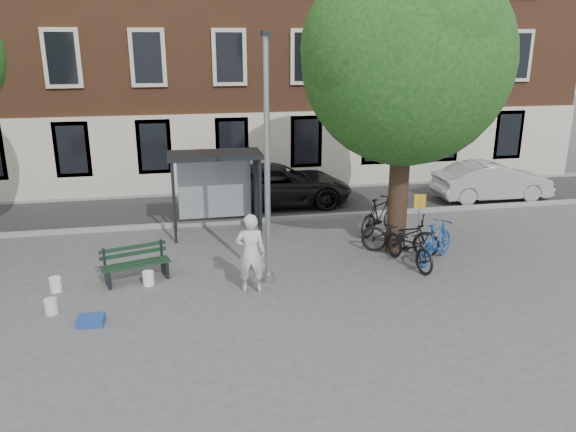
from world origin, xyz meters
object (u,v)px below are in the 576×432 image
(bike_b, at_px, (436,241))
(bike_d, at_px, (380,215))
(car_dark, at_px, (278,185))
(notice_sign, at_px, (419,212))
(car_silver, at_px, (492,181))
(bench, at_px, (136,265))
(painter, at_px, (251,253))
(bus_shelter, at_px, (228,174))
(lamppost, at_px, (267,176))
(bike_a, at_px, (400,235))
(bike_c, at_px, (409,246))

(bike_b, relative_size, bike_d, 0.97)
(car_dark, xyz_separation_m, notice_sign, (2.97, -5.94, 0.54))
(bike_b, relative_size, notice_sign, 1.06)
(bike_d, relative_size, car_silver, 0.45)
(bike_b, height_order, notice_sign, notice_sign)
(bench, height_order, bike_b, bike_b)
(bench, relative_size, bike_b, 0.92)
(bench, xyz_separation_m, bike_b, (8.10, -0.26, 0.18))
(bike_d, bearing_deg, car_dark, -1.87)
(notice_sign, bearing_deg, car_dark, 135.02)
(bike_d, distance_m, car_silver, 6.35)
(painter, distance_m, car_silver, 12.09)
(bus_shelter, relative_size, car_silver, 0.64)
(bike_b, bearing_deg, bike_d, -24.44)
(lamppost, height_order, bike_a, lamppost)
(bike_a, xyz_separation_m, bike_b, (0.77, -0.71, -0.01))
(bench, bearing_deg, lamppost, -29.71)
(bus_shelter, xyz_separation_m, bike_b, (5.40, -3.59, -1.34))
(bike_d, bearing_deg, painter, 92.05)
(bench, height_order, car_silver, car_silver)
(bench, relative_size, bike_d, 0.89)
(bike_b, xyz_separation_m, bike_c, (-0.84, -0.15, -0.03))
(painter, bearing_deg, lamppost, -129.83)
(bench, bearing_deg, bike_c, -19.70)
(bus_shelter, distance_m, bench, 4.54)
(car_silver, bearing_deg, bench, 112.56)
(bike_a, height_order, car_dark, car_dark)
(painter, distance_m, bike_b, 5.40)
(bike_a, height_order, notice_sign, notice_sign)
(lamppost, distance_m, bench, 4.15)
(bike_a, relative_size, bike_c, 1.06)
(lamppost, bearing_deg, bike_c, 5.31)
(bike_b, distance_m, notice_sign, 0.94)
(bike_a, relative_size, car_silver, 0.50)
(notice_sign, bearing_deg, bench, -159.77)
(bike_a, bearing_deg, lamppost, 136.12)
(bike_b, distance_m, bike_c, 0.86)
(bike_a, distance_m, notice_sign, 0.86)
(bus_shelter, relative_size, bike_b, 1.47)
(bike_a, distance_m, bike_d, 1.84)
(painter, bearing_deg, bench, -16.19)
(painter, xyz_separation_m, bench, (-2.81, 1.24, -0.59))
(bike_a, bearing_deg, bus_shelter, 87.32)
(painter, relative_size, bike_b, 1.03)
(car_dark, bearing_deg, painter, 165.18)
(notice_sign, bearing_deg, painter, -144.94)
(car_silver, bearing_deg, bike_b, 138.95)
(bench, xyz_separation_m, car_dark, (4.80, 6.18, 0.36))
(lamppost, height_order, notice_sign, lamppost)
(lamppost, distance_m, car_silver, 11.61)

